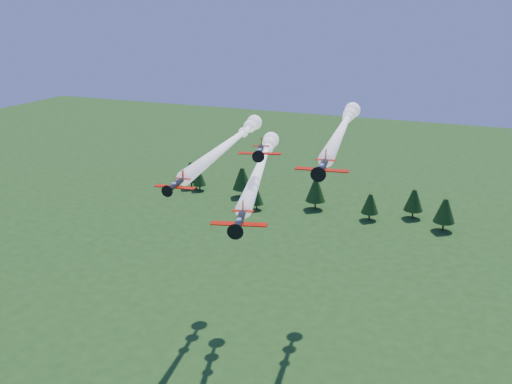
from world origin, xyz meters
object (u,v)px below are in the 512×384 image
at_px(plane_lead, 262,162).
at_px(plane_left, 232,141).
at_px(plane_slot, 260,151).
at_px(plane_right, 343,126).

distance_m(plane_lead, plane_left, 11.64).
bearing_deg(plane_slot, plane_lead, 92.54).
distance_m(plane_lead, plane_right, 18.80).
distance_m(plane_lead, plane_slot, 16.02).
height_order(plane_lead, plane_slot, plane_slot).
xyz_separation_m(plane_lead, plane_slot, (5.29, -13.89, 5.97)).
distance_m(plane_right, plane_slot, 27.23).
xyz_separation_m(plane_right, plane_slot, (-7.71, -26.12, 0.08)).
xyz_separation_m(plane_left, plane_right, (22.53, 5.84, 3.89)).
height_order(plane_lead, plane_right, plane_right).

